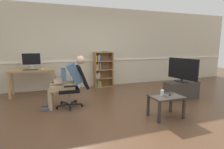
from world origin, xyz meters
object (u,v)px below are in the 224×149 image
(tv_stand, at_px, (181,90))
(tv_screen, at_px, (183,70))
(office_chair, at_px, (75,85))
(coffee_table, at_px, (166,99))
(bookshelf, at_px, (102,70))
(spare_remote, at_px, (170,94))
(keyboard, at_px, (31,70))
(person_seated, at_px, (67,80))
(computer_mouse, at_px, (43,69))
(computer_desk, at_px, (32,73))
(radiator, at_px, (68,81))
(imac_monitor, at_px, (31,60))
(drinking_glass, at_px, (162,93))

(tv_stand, height_order, tv_screen, tv_screen)
(office_chair, relative_size, coffee_table, 1.56)
(bookshelf, height_order, office_chair, bookshelf)
(tv_stand, relative_size, spare_remote, 6.08)
(keyboard, bearing_deg, person_seated, -54.87)
(coffee_table, bearing_deg, person_seated, 144.40)
(person_seated, bearing_deg, computer_mouse, -154.07)
(bookshelf, height_order, tv_screen, bookshelf)
(office_chair, distance_m, person_seated, 0.21)
(computer_mouse, relative_size, tv_stand, 0.11)
(computer_desk, relative_size, radiator, 1.60)
(computer_mouse, bearing_deg, tv_screen, -24.46)
(tv_stand, xyz_separation_m, coffee_table, (-1.20, -0.93, 0.14))
(computer_mouse, distance_m, coffee_table, 3.48)
(imac_monitor, xyz_separation_m, tv_stand, (3.84, -1.81, -0.80))
(computer_desk, height_order, bookshelf, bookshelf)
(keyboard, relative_size, person_seated, 0.32)
(imac_monitor, relative_size, office_chair, 0.54)
(keyboard, relative_size, office_chair, 0.40)
(bookshelf, height_order, coffee_table, bookshelf)
(bookshelf, bearing_deg, keyboard, -168.96)
(bookshelf, bearing_deg, office_chair, -124.85)
(bookshelf, bearing_deg, computer_desk, -172.40)
(tv_stand, bearing_deg, imac_monitor, 154.75)
(computer_desk, distance_m, bookshelf, 2.21)
(keyboard, xyz_separation_m, radiator, (1.05, 0.53, -0.50))
(coffee_table, bearing_deg, radiator, 117.80)
(drinking_glass, bearing_deg, tv_stand, 34.82)
(person_seated, height_order, spare_remote, person_seated)
(radiator, xyz_separation_m, person_seated, (-0.18, -1.77, 0.38))
(computer_desk, xyz_separation_m, drinking_glass, (2.58, -2.61, -0.13))
(computer_mouse, bearing_deg, bookshelf, 12.25)
(computer_desk, height_order, office_chair, office_chair)
(person_seated, relative_size, coffee_table, 1.92)
(tv_screen, height_order, coffee_table, tv_screen)
(radiator, xyz_separation_m, office_chair, (-0.01, -1.78, 0.26))
(tv_screen, relative_size, spare_remote, 6.04)
(person_seated, bearing_deg, tv_screen, 85.41)
(keyboard, xyz_separation_m, person_seated, (0.88, -1.24, -0.12))
(imac_monitor, height_order, drinking_glass, imac_monitor)
(coffee_table, height_order, drinking_glass, drinking_glass)
(person_seated, distance_m, tv_stand, 3.04)
(office_chair, bearing_deg, tv_screen, 85.14)
(keyboard, distance_m, coffee_table, 3.69)
(person_seated, xyz_separation_m, tv_stand, (2.99, -0.35, -0.42))
(bookshelf, xyz_separation_m, radiator, (-1.16, 0.10, -0.34))
(computer_desk, height_order, imac_monitor, imac_monitor)
(drinking_glass, bearing_deg, person_seated, 144.68)
(computer_mouse, bearing_deg, spare_remote, -45.38)
(keyboard, bearing_deg, spare_remote, -41.69)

